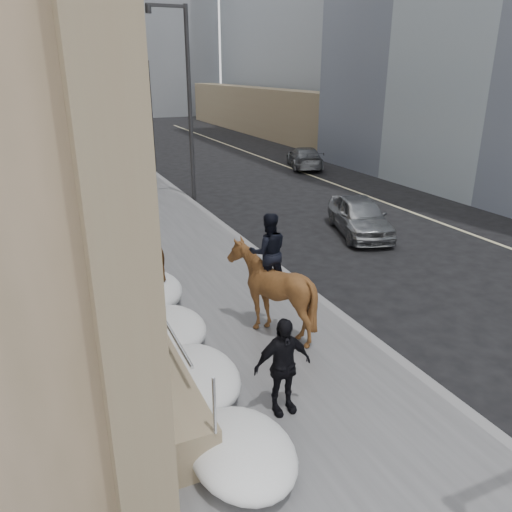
{
  "coord_description": "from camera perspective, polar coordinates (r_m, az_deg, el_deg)",
  "views": [
    {
      "loc": [
        -3.56,
        -7.31,
        5.61
      ],
      "look_at": [
        0.67,
        2.13,
        1.7
      ],
      "focal_mm": 35.0,
      "sensor_mm": 36.0,
      "label": 1
    }
  ],
  "objects": [
    {
      "name": "far_podium",
      "position": [
        26.0,
        23.85,
        11.01
      ],
      "size": [
        2.0,
        80.0,
        4.0
      ],
      "primitive_type": "cube",
      "color": "#867257",
      "rests_on": "ground"
    },
    {
      "name": "lane_line",
      "position": [
        22.99,
        14.58,
        5.93
      ],
      "size": [
        0.15,
        70.0,
        0.01
      ],
      "primitive_type": "cube",
      "color": "#BFB78C",
      "rests_on": "ground"
    },
    {
      "name": "curb",
      "position": [
        19.2,
        -4.3,
        3.84
      ],
      "size": [
        0.24,
        80.0,
        0.12
      ],
      "primitive_type": "cube",
      "color": "slate",
      "rests_on": "ground"
    },
    {
      "name": "streetlight_far",
      "position": [
        41.8,
        -16.33,
        18.52
      ],
      "size": [
        1.71,
        0.24,
        8.0
      ],
      "color": "#2D2D30",
      "rests_on": "ground"
    },
    {
      "name": "mounted_horse_left",
      "position": [
        13.11,
        -11.64,
        0.49
      ],
      "size": [
        1.38,
        2.46,
        2.65
      ],
      "rotation": [
        0.0,
        0.0,
        3.28
      ],
      "color": "#4C2F16",
      "rests_on": "sidewalk"
    },
    {
      "name": "pedestrian",
      "position": [
        8.45,
        3.05,
        -12.45
      ],
      "size": [
        1.03,
        0.45,
        1.74
      ],
      "primitive_type": "imported",
      "rotation": [
        0.0,
        0.0,
        -0.02
      ],
      "color": "black",
      "rests_on": "sidewalk"
    },
    {
      "name": "mounted_horse_right",
      "position": [
        10.74,
        1.63,
        -3.3
      ],
      "size": [
        2.02,
        2.17,
        2.67
      ],
      "rotation": [
        0.0,
        0.0,
        2.91
      ],
      "color": "#513117",
      "rests_on": "sidewalk"
    },
    {
      "name": "sidewalk",
      "position": [
        18.52,
        -11.94,
        2.81
      ],
      "size": [
        5.0,
        80.0,
        0.12
      ],
      "primitive_type": "cube",
      "color": "#4D4D50",
      "rests_on": "ground"
    },
    {
      "name": "car_grey",
      "position": [
        30.37,
        5.57,
        11.15
      ],
      "size": [
        3.09,
        4.6,
        1.24
      ],
      "primitive_type": "imported",
      "rotation": [
        0.0,
        0.0,
        2.79
      ],
      "color": "slate",
      "rests_on": "ground"
    },
    {
      "name": "car_silver",
      "position": [
        18.17,
        11.77,
        4.5
      ],
      "size": [
        2.74,
        4.26,
        1.35
      ],
      "primitive_type": "imported",
      "rotation": [
        0.0,
        0.0,
        -0.31
      ],
      "color": "gray",
      "rests_on": "ground"
    },
    {
      "name": "traffic_signal",
      "position": [
        29.89,
        -13.85,
        17.06
      ],
      "size": [
        4.1,
        0.22,
        6.0
      ],
      "color": "#2D2D30",
      "rests_on": "ground"
    },
    {
      "name": "ground",
      "position": [
        9.88,
        1.57,
        -13.91
      ],
      "size": [
        140.0,
        140.0,
        0.0
      ],
      "primitive_type": "plane",
      "color": "black",
      "rests_on": "ground"
    },
    {
      "name": "snow_bank",
      "position": [
        16.39,
        -15.4,
        1.66
      ],
      "size": [
        1.7,
        18.1,
        0.76
      ],
      "color": "silver",
      "rests_on": "sidewalk"
    },
    {
      "name": "streetlight_mid",
      "position": [
        22.24,
        -8.04,
        17.86
      ],
      "size": [
        1.71,
        0.24,
        8.0
      ],
      "color": "#2D2D30",
      "rests_on": "ground"
    }
  ]
}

